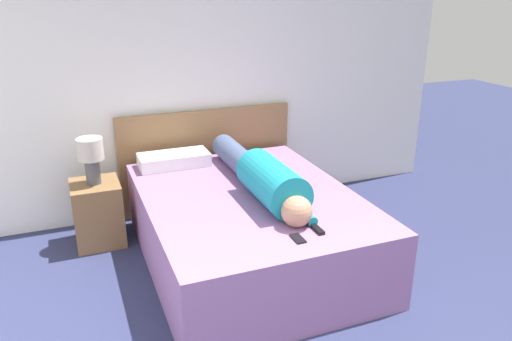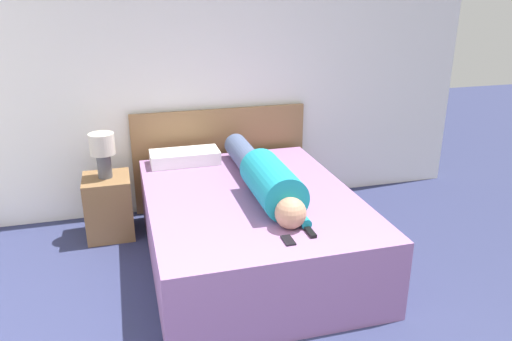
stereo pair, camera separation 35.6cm
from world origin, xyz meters
The scene contains 9 objects.
wall_back centered at (0.00, 3.42, 1.30)m, with size 5.31×0.06×2.60m.
bed centered at (0.11, 2.21, 0.29)m, with size 1.57×2.06×0.58m.
headboard centered at (0.11, 3.35, 0.49)m, with size 1.69×0.04×0.99m.
nightstand centered at (-0.98, 2.97, 0.27)m, with size 0.40×0.42×0.54m.
table_lamp centered at (-0.98, 2.97, 0.79)m, with size 0.21×0.21×0.39m.
person_lying centered at (0.22, 2.19, 0.72)m, with size 0.32×1.68×0.32m.
pillow_near_headboard centered at (-0.28, 3.06, 0.64)m, with size 0.61×0.29×0.12m.
tv_remote centered at (0.31, 1.48, 0.59)m, with size 0.04×0.15×0.02m.
cell_phone centered at (0.14, 1.41, 0.58)m, with size 0.06×0.13×0.01m.
Camera 1 is at (-1.14, -1.10, 2.09)m, focal length 35.00 mm.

